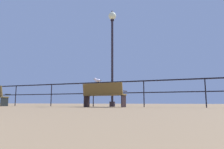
% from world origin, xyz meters
% --- Properties ---
extents(pier_railing, '(20.58, 0.05, 1.08)m').
position_xyz_m(pier_railing, '(0.00, 9.84, 0.80)').
color(pier_railing, black).
rests_on(pier_railing, ground_plane).
extents(bench_near_left, '(1.77, 0.73, 0.94)m').
position_xyz_m(bench_near_left, '(-0.32, 9.08, 0.54)').
color(bench_near_left, brown).
rests_on(bench_near_left, ground_plane).
extents(lamppost_center, '(0.36, 0.36, 4.45)m').
position_xyz_m(lamppost_center, '(-0.30, 10.01, 2.84)').
color(lamppost_center, '#261F27').
rests_on(lamppost_center, ground_plane).
extents(seagull_on_rail, '(0.42, 0.18, 0.20)m').
position_xyz_m(seagull_on_rail, '(-0.95, 9.84, 1.17)').
color(seagull_on_rail, white).
rests_on(seagull_on_rail, pier_railing).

